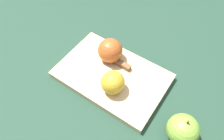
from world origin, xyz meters
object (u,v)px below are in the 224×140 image
apple_half_left (113,83)px  knife (119,63)px  apple_half_right (110,51)px  apple_whole (183,130)px

apple_half_left → knife: apple_half_left is taller
apple_half_left → apple_half_right: bearing=159.6°
knife → apple_half_left: bearing=115.6°
knife → apple_whole: (-0.24, 0.15, 0.01)m
apple_half_right → apple_whole: (-0.28, 0.16, -0.02)m
knife → apple_whole: 0.29m
apple_half_right → apple_whole: apple_half_right is taller
apple_half_left → apple_half_right: size_ratio=0.89×
apple_half_left → knife: (0.02, -0.10, -0.03)m
apple_half_left → apple_whole: bearing=28.9°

